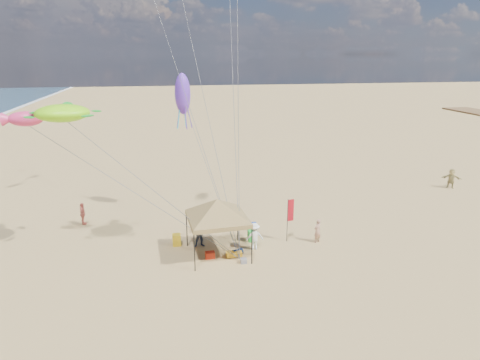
% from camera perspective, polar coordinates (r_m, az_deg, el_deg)
% --- Properties ---
extents(ground, '(280.00, 280.00, 0.00)m').
position_cam_1_polar(ground, '(24.00, 1.36, -11.25)').
color(ground, tan).
rests_on(ground, ground).
extents(canopy_tent, '(6.44, 6.44, 3.98)m').
position_cam_1_polar(canopy_tent, '(23.65, -3.12, -2.92)').
color(canopy_tent, black).
rests_on(canopy_tent, ground).
extents(feather_flag, '(0.43, 0.10, 2.81)m').
position_cam_1_polar(feather_flag, '(26.05, 6.81, -4.46)').
color(feather_flag, black).
rests_on(feather_flag, ground).
extents(cooler_red, '(0.54, 0.38, 0.38)m').
position_cam_1_polar(cooler_red, '(24.50, -4.10, -10.17)').
color(cooler_red, '#B1230E').
rests_on(cooler_red, ground).
extents(cooler_blue, '(0.54, 0.38, 0.38)m').
position_cam_1_polar(cooler_blue, '(28.35, 1.71, -6.24)').
color(cooler_blue, '#123497').
rests_on(cooler_blue, ground).
extents(bag_navy, '(0.69, 0.54, 0.36)m').
position_cam_1_polar(bag_navy, '(24.80, -0.33, -9.79)').
color(bag_navy, '#0E1C3E').
rests_on(bag_navy, ground).
extents(bag_orange, '(0.54, 0.69, 0.36)m').
position_cam_1_polar(bag_orange, '(28.14, -6.11, -6.54)').
color(bag_orange, orange).
rests_on(bag_orange, ground).
extents(chair_green, '(0.50, 0.50, 0.70)m').
position_cam_1_polar(chair_green, '(26.49, 1.66, -7.59)').
color(chair_green, green).
rests_on(chair_green, ground).
extents(chair_yellow, '(0.50, 0.50, 0.70)m').
position_cam_1_polar(chair_yellow, '(26.21, -8.62, -8.06)').
color(chair_yellow, yellow).
rests_on(chair_yellow, ground).
extents(crate_grey, '(0.34, 0.30, 0.28)m').
position_cam_1_polar(crate_grey, '(23.93, 0.49, -10.95)').
color(crate_grey, gray).
rests_on(crate_grey, ground).
extents(beach_cart, '(0.90, 0.50, 0.24)m').
position_cam_1_polar(beach_cart, '(24.57, -0.83, -10.02)').
color(beach_cart, gold).
rests_on(beach_cart, ground).
extents(person_near_a, '(0.67, 0.60, 1.54)m').
position_cam_1_polar(person_near_a, '(26.58, 10.51, -6.81)').
color(person_near_a, tan).
rests_on(person_near_a, ground).
extents(person_near_b, '(0.87, 0.71, 1.68)m').
position_cam_1_polar(person_near_b, '(25.65, -5.39, -7.31)').
color(person_near_b, '#353B48').
rests_on(person_near_b, ground).
extents(person_near_c, '(1.09, 0.63, 1.67)m').
position_cam_1_polar(person_near_c, '(25.23, 2.00, -7.67)').
color(person_near_c, white).
rests_on(person_near_c, ground).
extents(person_far_a, '(0.40, 0.93, 1.57)m').
position_cam_1_polar(person_far_a, '(30.69, -20.65, -4.34)').
color(person_far_a, '#B05144').
rests_on(person_far_a, ground).
extents(person_far_c, '(1.65, 1.29, 1.75)m').
position_cam_1_polar(person_far_c, '(40.91, 26.86, 0.20)').
color(person_far_c, tan).
rests_on(person_far_c, ground).
extents(turtle_kite, '(3.25, 2.85, 0.93)m').
position_cam_1_polar(turtle_kite, '(24.06, -23.05, 8.38)').
color(turtle_kite, '#8EFA0F').
rests_on(turtle_kite, ground).
extents(fish_kite, '(2.02, 1.31, 0.83)m').
position_cam_1_polar(fish_kite, '(25.88, -27.17, 7.43)').
color(fish_kite, '#E53370').
rests_on(fish_kite, ground).
extents(squid_kite, '(1.25, 1.25, 2.77)m').
position_cam_1_polar(squid_kite, '(29.23, -7.82, 11.56)').
color(squid_kite, '#6833CD').
rests_on(squid_kite, ground).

